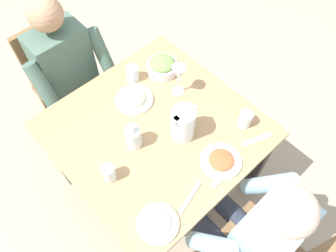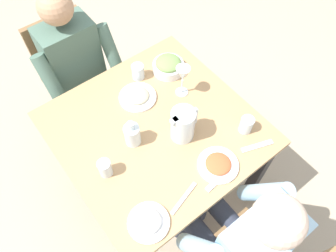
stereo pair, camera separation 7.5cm
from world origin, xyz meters
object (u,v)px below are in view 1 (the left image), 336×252
Objects in this scene: diner_near at (244,226)px; water_glass_center at (109,173)px; diner_far at (75,80)px; plate_yoghurt at (158,223)px; water_glass_near_left at (133,74)px; wine_glass at (179,75)px; water_pitcher at (183,123)px; dining_table at (156,138)px; salad_bowl at (162,66)px; water_glass_far_left at (245,119)px; oil_carafe at (133,138)px; plate_rice_curry at (221,161)px; chair_far at (64,77)px; plate_beans at (134,99)px.

water_glass_center is (-0.32, 0.58, 0.14)m from diner_near.
diner_far is 12.04× the size of water_glass_center.
water_glass_near_left reaches higher than plate_yoghurt.
wine_glass is at bearing 15.04° from water_glass_center.
water_glass_near_left is at bearing 84.15° from water_pitcher.
dining_table is 11.07× the size of water_glass_near_left.
salad_bowl is 0.72m from water_glass_center.
water_glass_center is at bearing 161.59° from water_glass_far_left.
oil_carafe is (0.18, 0.38, 0.04)m from plate_yoghurt.
salad_bowl reaches higher than dining_table.
plate_rice_curry is at bearing -106.54° from salad_bowl.
chair_far is 0.91m from wine_glass.
salad_bowl is (0.39, -0.37, 0.13)m from diner_far.
chair_far is 4.55× the size of water_pitcher.
plate_rice_curry is (0.20, -1.00, 0.11)m from diner_far.
salad_bowl is 0.66m from plate_rice_curry.
salad_bowl is 0.27m from plate_beans.
plate_rice_curry is 0.44m from oil_carafe.
water_glass_center is at bearing -139.27° from water_glass_near_left.
salad_bowl is 2.02× the size of water_glass_near_left.
water_glass_center is at bearing 93.16° from plate_yoghurt.
plate_beans is at bearing 80.48° from dining_table.
wine_glass is (0.35, -0.75, 0.38)m from chair_far.
salad_bowl is at bearing 77.05° from wine_glass.
diner_far reaches higher than plate_yoghurt.
plate_beans is at bearing 151.48° from wine_glass.
plate_yoghurt is at bearing -86.84° from water_glass_center.
diner_far is 5.92× the size of wine_glass.
wine_glass is 0.41m from oil_carafe.
water_pitcher is 1.97× the size of water_glass_center.
diner_near is 0.86m from plate_beans.
plate_rice_curry is 0.70m from water_glass_near_left.
dining_table is at bearing 50.03° from plate_yoghurt.
plate_beans is (0.36, 0.60, -0.00)m from plate_yoghurt.
water_glass_far_left is 0.73m from water_glass_center.
plate_yoghurt is (-0.32, -0.38, 0.13)m from dining_table.
water_glass_near_left reaches higher than plate_rice_curry.
water_glass_center reaches higher than plate_beans.
water_pitcher reaches higher than salad_bowl.
chair_far is at bearing 74.93° from water_glass_center.
diner_near is at bearing -110.20° from wine_glass.
dining_table is 0.43m from salad_bowl.
water_pitcher is at bearing -82.34° from plate_beans.
water_pitcher is (0.08, -0.12, 0.20)m from dining_table.
diner_near is at bearing -137.28° from water_glass_far_left.
water_glass_far_left is at bearing -39.68° from dining_table.
water_glass_far_left is 0.42m from wine_glass.
plate_yoghurt is at bearing -129.97° from dining_table.
diner_near is at bearing -91.49° from dining_table.
water_pitcher is 0.35m from plate_beans.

